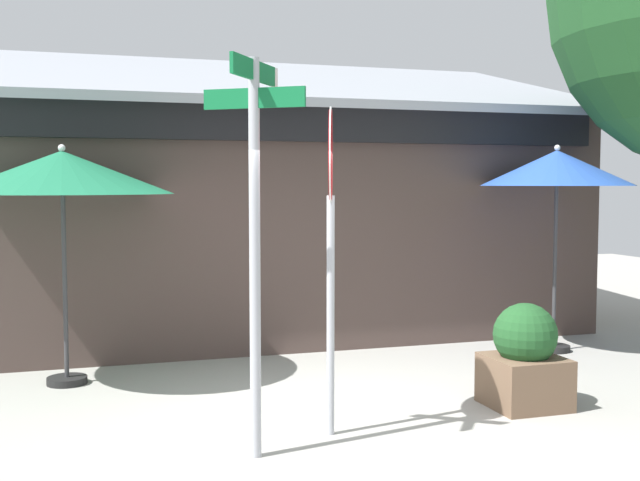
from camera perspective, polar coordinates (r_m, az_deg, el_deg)
ground_plane at (r=7.91m, az=1.34°, el=-12.64°), size 28.00×28.00×0.10m
cafe_building at (r=12.34m, az=-3.05°, el=1.95°), size 9.21×4.76×4.43m
street_sign_post at (r=6.36m, az=-4.72°, el=1.68°), size 0.72×0.77×3.23m
stop_sign at (r=6.91m, az=0.77°, el=2.60°), size 0.29×0.79×2.90m
patio_umbrella_forest_green_left at (r=9.13m, az=-18.08°, el=4.60°), size 2.42×2.42×2.66m
patio_umbrella_royal_blue_center at (r=10.88m, az=16.70°, el=4.91°), size 1.99×1.99×2.74m
sidewalk_planter at (r=8.24m, az=14.54°, el=-8.24°), size 0.72×0.72×1.05m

